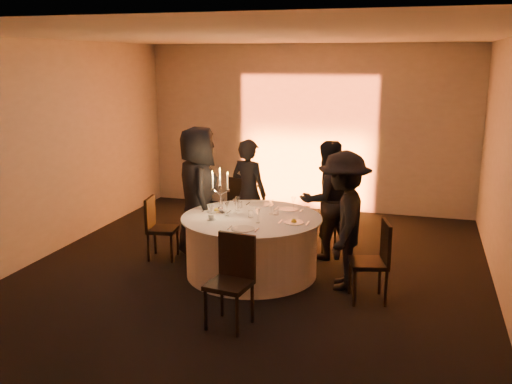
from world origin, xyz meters
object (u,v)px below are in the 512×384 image
(chair_back_left, at_px, (244,205))
(chair_front, at_px, (232,275))
(chair_right, at_px, (376,257))
(candelabra, at_px, (220,198))
(banquet_table, at_px, (252,246))
(guest_back_left, at_px, (249,193))
(guest_back_right, at_px, (326,200))
(chair_back_right, at_px, (332,216))
(coffee_cup, at_px, (211,217))
(guest_left, at_px, (198,192))
(guest_right, at_px, (343,221))
(chair_left, at_px, (158,225))

(chair_back_left, relative_size, chair_front, 1.05)
(chair_right, relative_size, candelabra, 1.53)
(banquet_table, xyz_separation_m, candelabra, (-0.43, 0.02, 0.60))
(banquet_table, distance_m, chair_front, 1.44)
(guest_back_left, bearing_deg, guest_back_right, -168.79)
(chair_front, xyz_separation_m, guest_back_right, (0.58, 2.35, 0.28))
(candelabra, bearing_deg, chair_back_right, 41.58)
(guest_back_left, xyz_separation_m, guest_back_right, (1.18, -0.16, 0.02))
(coffee_cup, bearing_deg, guest_left, 122.48)
(chair_front, bearing_deg, chair_back_left, 113.16)
(banquet_table, distance_m, guest_left, 1.16)
(coffee_cup, bearing_deg, guest_right, 6.28)
(chair_front, xyz_separation_m, candelabra, (-0.65, 1.44, 0.44))
(chair_left, xyz_separation_m, guest_right, (2.61, -0.30, 0.36))
(chair_back_right, xyz_separation_m, guest_right, (0.33, -1.26, 0.31))
(guest_left, bearing_deg, coffee_cup, -174.62)
(chair_back_right, bearing_deg, guest_back_right, 44.27)
(chair_front, bearing_deg, guest_back_left, 111.44)
(guest_left, bearing_deg, chair_left, 89.86)
(guest_back_left, relative_size, coffee_cup, 14.64)
(banquet_table, xyz_separation_m, chair_back_right, (0.85, 1.16, 0.15))
(guest_left, bearing_deg, chair_back_left, -55.18)
(chair_front, height_order, guest_left, guest_left)
(banquet_table, relative_size, chair_back_left, 1.79)
(banquet_table, relative_size, chair_right, 1.90)
(banquet_table, xyz_separation_m, chair_front, (0.22, -1.42, 0.16))
(chair_right, relative_size, guest_back_left, 0.59)
(guest_right, bearing_deg, banquet_table, -99.16)
(guest_back_right, xyz_separation_m, candelabra, (-1.23, -0.91, 0.16))
(guest_back_left, bearing_deg, chair_front, 122.33)
(chair_back_right, relative_size, guest_back_left, 0.59)
(guest_left, relative_size, guest_right, 1.09)
(guest_back_right, height_order, guest_right, guest_right)
(banquet_table, relative_size, chair_left, 2.07)
(chair_front, bearing_deg, chair_left, 143.55)
(chair_back_right, distance_m, guest_right, 1.33)
(chair_back_right, distance_m, coffee_cup, 1.95)
(chair_front, bearing_deg, chair_back_right, 84.32)
(chair_back_right, bearing_deg, guest_back_left, -30.26)
(chair_right, height_order, guest_back_left, guest_back_left)
(guest_left, height_order, guest_back_left, guest_left)
(guest_left, height_order, candelabra, guest_left)
(banquet_table, relative_size, candelabra, 2.92)
(chair_left, relative_size, chair_front, 0.91)
(chair_left, bearing_deg, coffee_cup, -125.22)
(chair_right, height_order, candelabra, candelabra)
(guest_back_right, relative_size, guest_right, 0.98)
(candelabra, bearing_deg, chair_right, -11.75)
(chair_back_right, distance_m, guest_back_right, 0.38)
(banquet_table, height_order, guest_right, guest_right)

